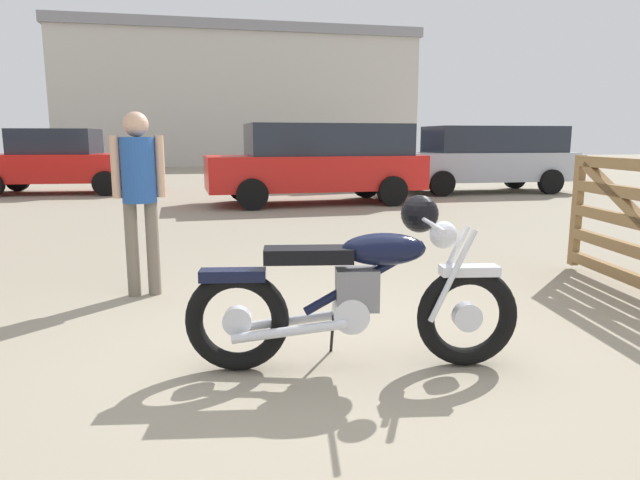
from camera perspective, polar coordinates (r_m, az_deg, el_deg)
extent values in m
plane|color=gray|center=(3.86, 1.34, -11.54)|extent=(80.00, 80.00, 0.00)
torus|color=black|center=(3.72, 14.59, -7.49)|extent=(0.65, 0.22, 0.64)
cylinder|color=silver|center=(3.72, 14.59, -7.49)|extent=(0.19, 0.11, 0.18)
torus|color=black|center=(3.56, -8.32, -8.05)|extent=(0.65, 0.22, 0.64)
cylinder|color=silver|center=(3.56, -8.32, -8.05)|extent=(0.19, 0.11, 0.18)
cube|color=silver|center=(3.64, 14.80, -2.98)|extent=(0.38, 0.19, 0.06)
cube|color=black|center=(3.48, -8.77, -3.51)|extent=(0.42, 0.20, 0.07)
cylinder|color=silver|center=(3.67, 12.56, -3.02)|extent=(0.29, 0.09, 0.58)
cylinder|color=silver|center=(3.53, 13.21, -3.57)|extent=(0.29, 0.09, 0.58)
sphere|color=silver|center=(3.54, 12.32, 0.52)|extent=(0.17, 0.17, 0.17)
cylinder|color=silver|center=(3.51, 11.10, 1.64)|extent=(0.14, 0.61, 0.03)
sphere|color=black|center=(3.80, 10.01, 2.61)|extent=(0.25, 0.25, 0.25)
cylinder|color=black|center=(3.50, 4.48, -3.87)|extent=(0.75, 0.19, 0.47)
ellipsoid|color=black|center=(3.48, 6.41, -0.93)|extent=(0.55, 0.31, 0.20)
cube|color=black|center=(3.44, -1.18, -1.50)|extent=(0.57, 0.29, 0.09)
cube|color=slate|center=(3.51, 3.75, -4.96)|extent=(0.29, 0.22, 0.26)
cylinder|color=silver|center=(3.55, 3.07, -7.31)|extent=(0.25, 0.24, 0.22)
cylinder|color=silver|center=(3.65, -3.11, -8.13)|extent=(0.70, 0.19, 0.14)
cylinder|color=silver|center=(3.46, -3.10, -9.17)|extent=(0.70, 0.19, 0.14)
cylinder|color=black|center=(3.77, 1.23, -9.47)|extent=(0.06, 0.24, 0.33)
cube|color=olive|center=(6.78, 24.45, 2.70)|extent=(0.09, 0.11, 1.20)
cylinder|color=#706656|center=(5.41, -16.47, -0.84)|extent=(0.12, 0.12, 0.86)
cylinder|color=#706656|center=(5.42, -18.38, -0.94)|extent=(0.12, 0.12, 0.86)
cylinder|color=#234C93|center=(5.33, -17.84, 6.73)|extent=(0.30, 0.30, 0.58)
cylinder|color=tan|center=(5.33, -15.80, 7.15)|extent=(0.08, 0.08, 0.55)
cylinder|color=tan|center=(5.33, -19.91, 6.93)|extent=(0.08, 0.08, 0.55)
sphere|color=tan|center=(5.32, -18.08, 11.03)|extent=(0.22, 0.22, 0.22)
cylinder|color=black|center=(18.28, 6.01, 6.64)|extent=(0.65, 0.31, 0.62)
cylinder|color=black|center=(16.81, 8.94, 6.27)|extent=(0.65, 0.31, 0.62)
cylinder|color=black|center=(17.09, -1.92, 6.45)|extent=(0.65, 0.31, 0.62)
cylinder|color=black|center=(15.52, 0.48, 6.07)|extent=(0.65, 0.31, 0.62)
cube|color=#ADB2BC|center=(16.86, 3.48, 7.61)|extent=(4.44, 2.44, 0.72)
cube|color=#232833|center=(16.84, 3.51, 9.92)|extent=(2.25, 1.89, 0.64)
cylinder|color=black|center=(11.46, -6.85, 4.58)|extent=(0.64, 0.22, 0.64)
cylinder|color=black|center=(13.20, -7.85, 5.29)|extent=(0.64, 0.22, 0.64)
cylinder|color=black|center=(12.21, 7.30, 4.92)|extent=(0.64, 0.22, 0.64)
cylinder|color=black|center=(13.85, 4.63, 5.58)|extent=(0.64, 0.22, 0.64)
cube|color=red|center=(12.56, -0.57, 6.84)|extent=(4.72, 1.81, 0.74)
cube|color=#232833|center=(12.62, 0.77, 10.08)|extent=(3.52, 1.64, 0.68)
cylinder|color=black|center=(16.94, -19.54, 5.84)|extent=(0.64, 0.26, 0.62)
cylinder|color=black|center=(15.26, -20.82, 5.34)|extent=(0.64, 0.26, 0.62)
cylinder|color=black|center=(17.68, -28.16, 5.38)|extent=(0.64, 0.26, 0.62)
cube|color=red|center=(16.42, -24.86, 6.62)|extent=(4.35, 2.14, 0.72)
cube|color=#232833|center=(16.40, -25.04, 8.99)|extent=(2.15, 1.75, 0.64)
cylinder|color=black|center=(14.45, 12.18, 5.58)|extent=(0.65, 0.24, 0.64)
cylinder|color=black|center=(16.07, 9.69, 6.11)|extent=(0.65, 0.24, 0.64)
cylinder|color=black|center=(15.87, 22.22, 5.45)|extent=(0.65, 0.24, 0.64)
cylinder|color=black|center=(17.37, 19.04, 5.99)|extent=(0.65, 0.24, 0.64)
cube|color=#ADB2BC|center=(15.86, 15.99, 7.15)|extent=(4.77, 1.96, 0.74)
cube|color=#232833|center=(15.98, 17.09, 9.66)|extent=(3.56, 1.75, 0.68)
cube|color=beige|center=(36.22, -8.49, 13.15)|extent=(18.84, 13.25, 6.72)
cube|color=gray|center=(36.59, -8.65, 18.80)|extent=(19.14, 13.55, 0.50)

